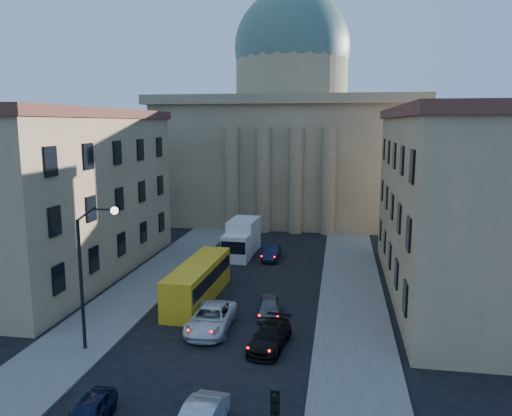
# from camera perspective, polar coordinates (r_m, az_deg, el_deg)

# --- Properties ---
(sidewalk_left) EXTENTS (5.00, 60.00, 0.15)m
(sidewalk_left) POSITION_cam_1_polar(r_m,az_deg,el_deg) (41.53, -13.53, -9.43)
(sidewalk_left) COLOR #5F5C57
(sidewalk_left) RESTS_ON ground
(sidewalk_right) EXTENTS (5.00, 60.00, 0.15)m
(sidewalk_right) POSITION_cam_1_polar(r_m,az_deg,el_deg) (38.42, 10.96, -10.92)
(sidewalk_right) COLOR #5F5C57
(sidewalk_right) RESTS_ON ground
(church) EXTENTS (68.02, 28.76, 36.60)m
(church) POSITION_cam_1_polar(r_m,az_deg,el_deg) (73.84, 3.96, 8.41)
(church) COLOR #7B694C
(church) RESTS_ON ground
(building_left) EXTENTS (11.60, 26.60, 14.70)m
(building_left) POSITION_cam_1_polar(r_m,az_deg,el_deg) (47.19, -21.52, 1.63)
(building_left) COLOR tan
(building_left) RESTS_ON ground
(building_right) EXTENTS (11.60, 26.60, 14.70)m
(building_right) POSITION_cam_1_polar(r_m,az_deg,el_deg) (41.59, 22.96, 0.54)
(building_right) COLOR tan
(building_right) RESTS_ON ground
(street_lamp) EXTENTS (2.62, 0.44, 8.83)m
(street_lamp) POSITION_cam_1_polar(r_m,az_deg,el_deg) (30.76, -18.58, -6.28)
(street_lamp) COLOR black
(street_lamp) RESTS_ON ground
(car_left_near) EXTENTS (1.79, 3.87, 1.28)m
(car_left_near) POSITION_cam_1_polar(r_m,az_deg,el_deg) (25.34, -18.50, -21.29)
(car_left_near) COLOR black
(car_left_near) RESTS_ON ground
(car_left_mid) EXTENTS (2.66, 5.70, 1.58)m
(car_left_mid) POSITION_cam_1_polar(r_m,az_deg,el_deg) (33.73, -5.16, -12.46)
(car_left_mid) COLOR silver
(car_left_mid) RESTS_ON ground
(car_right_mid) EXTENTS (2.54, 4.93, 1.37)m
(car_right_mid) POSITION_cam_1_polar(r_m,az_deg,el_deg) (31.23, 1.62, -14.50)
(car_right_mid) COLOR black
(car_right_mid) RESTS_ON ground
(car_right_far) EXTENTS (2.04, 4.08, 1.33)m
(car_right_far) POSITION_cam_1_polar(r_m,az_deg,el_deg) (35.91, 1.51, -11.22)
(car_right_far) COLOR #545359
(car_right_far) RESTS_ON ground
(car_right_distant) EXTENTS (1.50, 4.16, 1.36)m
(car_right_distant) POSITION_cam_1_polar(r_m,az_deg,el_deg) (49.97, 1.80, -5.16)
(car_right_distant) COLOR black
(car_right_distant) RESTS_ON ground
(city_bus) EXTENTS (2.72, 10.44, 2.92)m
(city_bus) POSITION_cam_1_polar(r_m,az_deg,el_deg) (38.93, -6.60, -8.19)
(city_bus) COLOR yellow
(city_bus) RESTS_ON ground
(box_truck) EXTENTS (2.92, 6.77, 3.65)m
(box_truck) POSITION_cam_1_polar(r_m,az_deg,el_deg) (51.20, -1.66, -3.59)
(box_truck) COLOR silver
(box_truck) RESTS_ON ground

